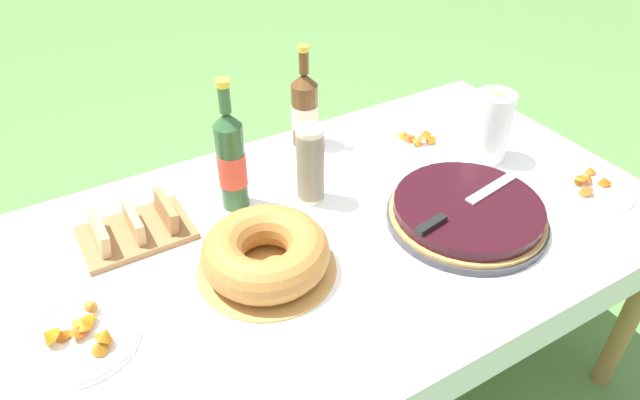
% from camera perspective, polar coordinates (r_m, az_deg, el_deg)
% --- Properties ---
extents(ground_plane, '(16.00, 16.00, 0.00)m').
position_cam_1_polar(ground_plane, '(1.89, -0.67, -19.19)').
color(ground_plane, '#568442').
extents(garden_table, '(1.79, 0.94, 0.67)m').
position_cam_1_polar(garden_table, '(1.43, -0.84, -5.55)').
color(garden_table, '#A87A47').
rests_on(garden_table, ground_plane).
extents(tablecloth, '(1.80, 0.95, 0.10)m').
position_cam_1_polar(tablecloth, '(1.40, -0.86, -4.15)').
color(tablecloth, white).
rests_on(tablecloth, garden_table).
extents(berry_tart, '(0.40, 0.40, 0.06)m').
position_cam_1_polar(berry_tart, '(1.46, 14.49, -1.23)').
color(berry_tart, '#38383D').
rests_on(berry_tart, tablecloth).
extents(serving_knife, '(0.37, 0.09, 0.01)m').
position_cam_1_polar(serving_knife, '(1.42, 13.98, -0.60)').
color(serving_knife, silver).
rests_on(serving_knife, berry_tart).
extents(bundt_cake, '(0.32, 0.32, 0.10)m').
position_cam_1_polar(bundt_cake, '(1.27, -5.46, -5.33)').
color(bundt_cake, tan).
rests_on(bundt_cake, tablecloth).
extents(cup_stack, '(0.07, 0.07, 0.21)m').
position_cam_1_polar(cup_stack, '(1.44, -0.97, 3.54)').
color(cup_stack, beige).
rests_on(cup_stack, tablecloth).
extents(cider_bottle_green, '(0.07, 0.07, 0.35)m').
position_cam_1_polar(cider_bottle_green, '(1.42, -8.86, 3.93)').
color(cider_bottle_green, '#2D562D').
rests_on(cider_bottle_green, tablecloth).
extents(cider_bottle_amber, '(0.08, 0.08, 0.31)m').
position_cam_1_polar(cider_bottle_amber, '(1.68, -1.55, 9.08)').
color(cider_bottle_amber, brown).
rests_on(cider_bottle_amber, tablecloth).
extents(snack_plate_near, '(0.23, 0.23, 0.06)m').
position_cam_1_polar(snack_plate_near, '(1.25, -22.76, -12.47)').
color(snack_plate_near, white).
rests_on(snack_plate_near, tablecloth).
extents(snack_plate_left, '(0.22, 0.22, 0.05)m').
position_cam_1_polar(snack_plate_left, '(1.74, 9.79, 5.55)').
color(snack_plate_left, white).
rests_on(snack_plate_left, tablecloth).
extents(snack_plate_far, '(0.23, 0.23, 0.05)m').
position_cam_1_polar(snack_plate_far, '(1.70, 25.40, 1.41)').
color(snack_plate_far, white).
rests_on(snack_plate_far, tablecloth).
extents(paper_towel_roll, '(0.11, 0.11, 0.20)m').
position_cam_1_polar(paper_towel_roll, '(1.69, 16.72, 7.07)').
color(paper_towel_roll, white).
rests_on(paper_towel_roll, tablecloth).
extents(bread_board, '(0.26, 0.18, 0.07)m').
position_cam_1_polar(bread_board, '(1.45, -18.00, -2.73)').
color(bread_board, olive).
rests_on(bread_board, tablecloth).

